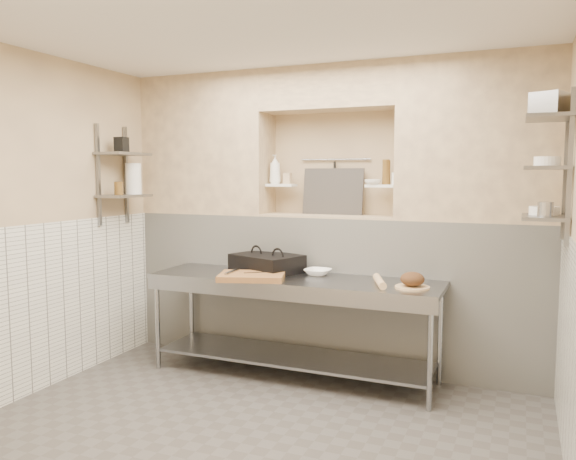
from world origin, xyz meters
The scene contains 47 objects.
floor centered at (0.00, 0.00, -0.05)m, with size 4.00×3.90×0.10m, color #44403D.
ceiling centered at (0.00, 0.00, 2.85)m, with size 4.00×3.90×0.10m, color silver.
wall_left centered at (-2.05, 0.00, 1.40)m, with size 0.10×3.90×2.80m, color tan.
wall_back centered at (0.00, 2.00, 1.40)m, with size 4.00×0.10×2.80m, color tan.
backwall_lower centered at (0.00, 1.75, 0.70)m, with size 4.00×0.40×1.40m, color silver.
alcove_sill centered at (0.00, 1.75, 1.41)m, with size 1.30×0.40×0.02m, color tan.
backwall_pillar_left centered at (-1.33, 1.75, 2.10)m, with size 1.35×0.40×1.40m, color tan.
backwall_pillar_right centered at (1.33, 1.75, 2.10)m, with size 1.35×0.40×1.40m, color tan.
backwall_header centered at (0.00, 1.75, 2.60)m, with size 1.30×0.40×0.40m, color tan.
wainscot_left centered at (-1.99, 0.00, 0.70)m, with size 0.02×3.90×1.40m, color silver.
wainscot_right centered at (1.99, 0.00, 0.70)m, with size 0.02×3.90×1.40m, color silver.
alcove_shelf_left centered at (-0.50, 1.75, 1.70)m, with size 0.28×0.16×0.03m, color white.
alcove_shelf_right centered at (0.50, 1.75, 1.70)m, with size 0.28×0.16×0.03m, color white.
utensil_rail centered at (0.00, 1.92, 1.95)m, with size 0.02×0.02×0.70m, color gray.
hanging_steel centered at (0.00, 1.90, 1.78)m, with size 0.02×0.02×0.30m, color black.
splash_panel centered at (0.00, 1.85, 1.64)m, with size 0.60×0.02×0.45m, color #383330.
shelf_rail_left_a centered at (-1.98, 1.25, 1.80)m, with size 0.03×0.03×0.95m, color slate.
shelf_rail_left_b centered at (-1.98, 0.85, 1.80)m, with size 0.03×0.03×0.95m, color slate.
wall_shelf_left_lower centered at (-1.84, 1.05, 1.60)m, with size 0.30×0.50×0.03m, color slate.
wall_shelf_left_upper centered at (-1.84, 1.05, 2.00)m, with size 0.30×0.50×0.03m, color slate.
shelf_rail_right_a centered at (1.98, 1.25, 1.85)m, with size 0.03×0.03×1.05m, color slate.
shelf_rail_right_b centered at (1.98, 0.85, 1.85)m, with size 0.03×0.03×1.05m, color slate.
wall_shelf_right_lower centered at (1.84, 1.05, 1.50)m, with size 0.30×0.50×0.03m, color slate.
wall_shelf_right_mid centered at (1.84, 1.05, 1.85)m, with size 0.30×0.50×0.03m, color slate.
wall_shelf_right_upper centered at (1.84, 1.05, 2.20)m, with size 0.30×0.50×0.03m, color slate.
prep_table centered at (-0.15, 1.18, 0.64)m, with size 2.60×0.70×0.90m.
panini_press centered at (-0.48, 1.36, 0.98)m, with size 0.72×0.63×0.16m.
cutting_board centered at (-0.45, 0.98, 0.93)m, with size 0.56×0.39×0.05m, color brown.
knife_blade centered at (-0.41, 1.05, 0.95)m, with size 0.28×0.03×0.01m, color gray.
tongs centered at (-0.63, 0.97, 0.96)m, with size 0.03×0.03×0.29m, color gray.
mixing_bowl centered at (0.02, 1.38, 0.93)m, with size 0.24×0.24×0.06m, color white.
rolling_pin centered at (0.64, 1.14, 0.93)m, with size 0.06×0.06×0.42m, color #D1B47B.
bread_board centered at (0.91, 1.12, 0.91)m, with size 0.28×0.28×0.02m, color #D1B47B.
bread_loaf centered at (0.91, 1.12, 0.97)m, with size 0.19×0.19×0.11m, color #4C2D19.
bottle_soap centered at (-0.57, 1.76, 1.86)m, with size 0.11×0.11×0.29m, color white.
jar_alcove centered at (-0.45, 1.79, 1.77)m, with size 0.07×0.07×0.11m, color tan.
bowl_alcove centered at (0.43, 1.71, 1.74)m, with size 0.15×0.15×0.05m, color white.
condiment_a centered at (0.53, 1.77, 1.83)m, with size 0.06×0.06×0.23m, color brown.
condiment_b centered at (0.54, 1.77, 1.82)m, with size 0.06×0.06×0.22m, color brown.
condiment_c centered at (0.62, 1.75, 1.77)m, with size 0.06×0.06×0.11m, color white.
jug_left centered at (-1.84, 1.19, 1.76)m, with size 0.15×0.15×0.30m, color white.
jar_left centered at (-1.84, 0.97, 1.67)m, with size 0.08×0.08×0.12m, color brown.
box_left_upper centered at (-1.84, 1.03, 2.08)m, with size 0.10×0.10×0.14m, color black.
bowl_right centered at (1.84, 1.11, 1.54)m, with size 0.21×0.21×0.06m, color white.
canister_right centered at (1.84, 0.92, 1.56)m, with size 0.10×0.10×0.10m, color gray.
bowl_right_mid centered at (1.84, 0.99, 1.89)m, with size 0.17×0.17×0.06m, color white.
basket_right centered at (1.84, 1.03, 2.29)m, with size 0.20×0.24×0.15m, color gray.
Camera 1 is at (1.68, -3.33, 1.80)m, focal length 35.00 mm.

